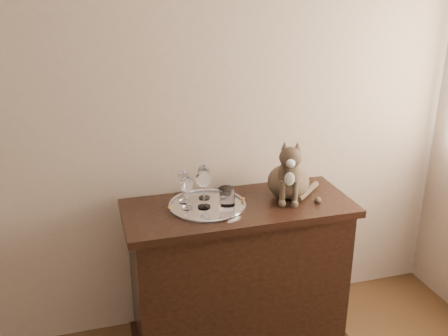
# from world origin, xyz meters

# --- Properties ---
(wall_back) EXTENTS (4.00, 0.10, 2.70)m
(wall_back) POSITION_xyz_m (0.00, 2.25, 1.35)
(wall_back) COLOR tan
(wall_back) RESTS_ON ground
(sideboard) EXTENTS (1.20, 0.50, 0.85)m
(sideboard) POSITION_xyz_m (0.60, 1.94, 0.42)
(sideboard) COLOR black
(sideboard) RESTS_ON ground
(tray) EXTENTS (0.40, 0.40, 0.01)m
(tray) POSITION_xyz_m (0.44, 1.96, 0.85)
(tray) COLOR silver
(tray) RESTS_ON sideboard
(wine_glass_a) EXTENTS (0.07, 0.07, 0.17)m
(wine_glass_a) POSITION_xyz_m (0.33, 2.04, 0.94)
(wine_glass_a) COLOR silver
(wine_glass_a) RESTS_ON tray
(wine_glass_b) EXTENTS (0.07, 0.07, 0.19)m
(wine_glass_b) POSITION_xyz_m (0.44, 2.06, 0.95)
(wine_glass_b) COLOR white
(wine_glass_b) RESTS_ON tray
(wine_glass_c) EXTENTS (0.07, 0.07, 0.17)m
(wine_glass_c) POSITION_xyz_m (0.33, 1.96, 0.94)
(wine_glass_c) COLOR white
(wine_glass_c) RESTS_ON tray
(wine_glass_d) EXTENTS (0.08, 0.08, 0.21)m
(wine_glass_d) POSITION_xyz_m (0.42, 1.95, 0.96)
(wine_glass_d) COLOR white
(wine_glass_d) RESTS_ON tray
(tumbler_a) EXTENTS (0.08, 0.08, 0.09)m
(tumbler_a) POSITION_xyz_m (0.53, 1.90, 0.90)
(tumbler_a) COLOR silver
(tumbler_a) RESTS_ON tray
(tumbler_c) EXTENTS (0.08, 0.08, 0.09)m
(tumbler_c) POSITION_xyz_m (0.54, 1.96, 0.90)
(tumbler_c) COLOR white
(tumbler_c) RESTS_ON tray
(cat) EXTENTS (0.44, 0.42, 0.35)m
(cat) POSITION_xyz_m (0.89, 1.97, 1.02)
(cat) COLOR #48372B
(cat) RESTS_ON sideboard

